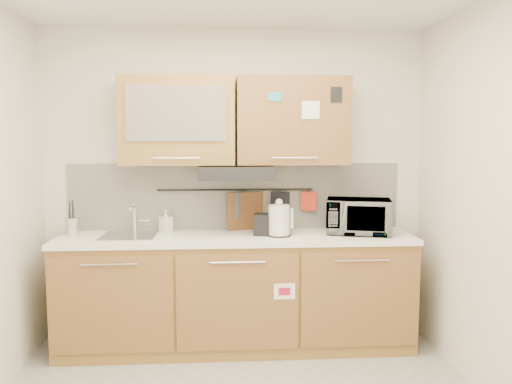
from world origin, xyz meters
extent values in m
plane|color=silver|center=(0.00, 1.50, 1.30)|extent=(3.20, 0.00, 3.20)
cube|color=#A97E3C|center=(0.00, 1.20, 0.44)|extent=(2.80, 0.60, 0.88)
cube|color=black|center=(0.00, 1.20, 0.05)|extent=(2.80, 0.54, 0.10)
cube|color=olive|center=(-0.93, 0.89, 0.47)|extent=(0.91, 0.02, 0.74)
cylinder|color=silver|center=(-0.93, 0.86, 0.78)|extent=(0.41, 0.01, 0.01)
cube|color=olive|center=(0.00, 0.89, 0.47)|extent=(0.91, 0.02, 0.74)
cylinder|color=silver|center=(0.00, 0.86, 0.78)|extent=(0.41, 0.01, 0.01)
cube|color=olive|center=(0.93, 0.89, 0.47)|extent=(0.91, 0.02, 0.74)
cylinder|color=silver|center=(0.93, 0.86, 0.78)|extent=(0.41, 0.01, 0.01)
cube|color=white|center=(0.00, 1.19, 0.90)|extent=(2.82, 0.62, 0.04)
cube|color=silver|center=(0.00, 1.49, 1.20)|extent=(2.80, 0.02, 0.56)
cube|color=#A97E3C|center=(-0.46, 1.32, 1.83)|extent=(0.90, 0.35, 0.70)
cube|color=silver|center=(-0.46, 1.14, 1.88)|extent=(0.76, 0.02, 0.42)
cube|color=olive|center=(0.46, 1.32, 1.83)|extent=(0.90, 0.35, 0.70)
cube|color=white|center=(0.58, 1.14, 1.91)|extent=(0.14, 0.00, 0.14)
cube|color=black|center=(0.00, 1.25, 1.42)|extent=(0.60, 0.46, 0.10)
cube|color=silver|center=(-0.85, 1.20, 0.92)|extent=(0.42, 0.40, 0.03)
cylinder|color=silver|center=(-0.83, 1.36, 1.04)|extent=(0.03, 0.03, 0.24)
cylinder|color=silver|center=(-0.83, 1.28, 1.14)|extent=(0.02, 0.18, 0.02)
cylinder|color=black|center=(0.00, 1.45, 1.26)|extent=(1.30, 0.02, 0.02)
cylinder|color=silver|center=(-1.30, 1.26, 0.99)|extent=(0.12, 0.12, 0.14)
cylinder|color=black|center=(-1.32, 1.27, 1.06)|extent=(0.01, 0.01, 0.27)
cylinder|color=black|center=(-1.29, 1.24, 1.04)|extent=(0.01, 0.01, 0.24)
cylinder|color=black|center=(-1.30, 1.28, 1.06)|extent=(0.01, 0.01, 0.29)
cylinder|color=black|center=(-1.31, 1.24, 1.03)|extent=(0.01, 0.01, 0.21)
cylinder|color=silver|center=(0.34, 1.14, 1.04)|extent=(0.21, 0.21, 0.25)
sphere|color=silver|center=(0.34, 1.14, 1.19)|extent=(0.06, 0.06, 0.06)
cube|color=silver|center=(0.44, 1.17, 1.05)|extent=(0.03, 0.04, 0.16)
cylinder|color=black|center=(0.34, 1.14, 0.93)|extent=(0.19, 0.19, 0.01)
cube|color=black|center=(0.26, 1.18, 1.01)|extent=(0.25, 0.18, 0.17)
cube|color=black|center=(0.22, 1.19, 1.08)|extent=(0.08, 0.11, 0.01)
cube|color=black|center=(0.30, 1.18, 1.08)|extent=(0.08, 0.11, 0.01)
imported|color=#999999|center=(0.99, 1.21, 1.06)|extent=(0.58, 0.46, 0.28)
imported|color=#999999|center=(-0.58, 1.38, 1.01)|extent=(0.12, 0.12, 0.19)
cube|color=brown|center=(0.08, 1.44, 1.04)|extent=(0.31, 0.11, 0.39)
cube|color=#214D9A|center=(0.05, 1.44, 1.13)|extent=(0.14, 0.08, 0.22)
cube|color=black|center=(0.38, 1.44, 1.12)|extent=(0.16, 0.09, 0.24)
cube|color=red|center=(0.62, 1.44, 1.16)|extent=(0.13, 0.05, 0.16)
camera|label=1|loc=(-0.10, -2.74, 1.68)|focal=35.00mm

